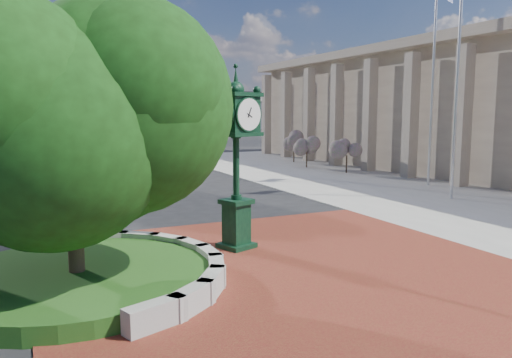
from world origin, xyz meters
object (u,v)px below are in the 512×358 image
at_px(parked_car, 122,148).
at_px(flagpole_a, 458,70).
at_px(street_lamp_near, 181,89).
at_px(post_clock, 236,151).
at_px(street_lamp_far, 83,106).
at_px(flagpole_b, 433,78).

distance_m(parked_car, flagpole_a, 31.94).
height_order(parked_car, street_lamp_near, street_lamp_near).
relative_size(post_clock, parked_car, 1.19).
relative_size(flagpole_a, street_lamp_far, 1.45).
distance_m(post_clock, street_lamp_far, 43.84).
distance_m(post_clock, flagpole_b, 16.69).
bearing_deg(flagpole_b, flagpole_a, -120.14).
relative_size(parked_car, flagpole_b, 0.39).
distance_m(parked_car, street_lamp_near, 10.97).
height_order(post_clock, street_lamp_far, street_lamp_far).
relative_size(street_lamp_near, street_lamp_far, 1.24).
bearing_deg(post_clock, flagpole_a, 16.63).
bearing_deg(street_lamp_near, flagpole_b, -61.81).
xyz_separation_m(post_clock, flagpole_b, (14.63, 7.48, 2.96)).
bearing_deg(flagpole_a, post_clock, -163.37).
xyz_separation_m(post_clock, street_lamp_near, (5.57, 24.39, 2.90)).
bearing_deg(parked_car, post_clock, -95.86).
relative_size(parked_car, flagpole_a, 0.38).
xyz_separation_m(parked_car, flagpole_b, (12.06, -26.17, 5.12)).
bearing_deg(street_lamp_near, flagpole_a, -71.59).
relative_size(flagpole_b, street_lamp_near, 1.16).
xyz_separation_m(flagpole_b, street_lamp_near, (-9.06, 16.91, -0.06)).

